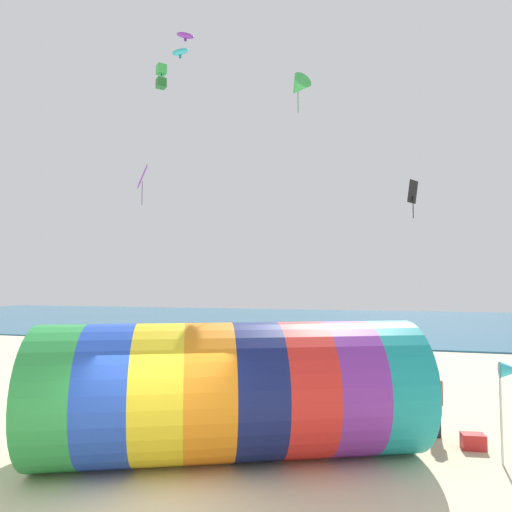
# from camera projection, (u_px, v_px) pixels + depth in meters

# --- Properties ---
(ground_plane) EXTENTS (120.00, 120.00, 0.00)m
(ground_plane) POSITION_uv_depth(u_px,v_px,m) (145.00, 503.00, 8.08)
(ground_plane) COLOR beige
(sea) EXTENTS (120.00, 40.00, 0.10)m
(sea) POSITION_uv_depth(u_px,v_px,m) (344.00, 321.00, 47.43)
(sea) COLOR #236084
(sea) RESTS_ON ground
(giant_inflatable_tube) EXTENTS (8.90, 6.12, 3.01)m
(giant_inflatable_tube) POSITION_uv_depth(u_px,v_px,m) (233.00, 390.00, 10.24)
(giant_inflatable_tube) COLOR green
(giant_inflatable_tube) RESTS_ON ground
(kite_handler) EXTENTS (0.33, 0.41, 1.67)m
(kite_handler) POSITION_uv_depth(u_px,v_px,m) (436.00, 403.00, 11.65)
(kite_handler) COLOR black
(kite_handler) RESTS_ON ground
(kite_purple_diamond) EXTENTS (0.81, 0.92, 1.93)m
(kite_purple_diamond) POSITION_uv_depth(u_px,v_px,m) (142.00, 178.00, 22.32)
(kite_purple_diamond) COLOR purple
(kite_green_box) EXTENTS (0.47, 0.47, 0.95)m
(kite_green_box) POSITION_uv_depth(u_px,v_px,m) (161.00, 76.00, 17.29)
(kite_green_box) COLOR green
(kite_green_delta) EXTENTS (1.33, 1.33, 1.64)m
(kite_green_delta) POSITION_uv_depth(u_px,v_px,m) (298.00, 87.00, 19.07)
(kite_green_delta) COLOR green
(kite_black_diamond) EXTENTS (0.42, 0.55, 1.35)m
(kite_black_diamond) POSITION_uv_depth(u_px,v_px,m) (413.00, 192.00, 16.20)
(kite_black_diamond) COLOR black
(kite_cyan_parafoil) EXTENTS (0.97, 0.54, 0.51)m
(kite_cyan_parafoil) POSITION_uv_depth(u_px,v_px,m) (180.00, 52.00, 22.06)
(kite_cyan_parafoil) COLOR #2DB2C6
(kite_purple_parafoil) EXTENTS (1.05, 0.95, 0.55)m
(kite_purple_parafoil) POSITION_uv_depth(u_px,v_px,m) (185.00, 35.00, 25.42)
(kite_purple_parafoil) COLOR purple
(bystander_near_water) EXTENTS (0.42, 0.36, 1.58)m
(bystander_near_water) POSITION_uv_depth(u_px,v_px,m) (252.00, 350.00, 21.53)
(bystander_near_water) COLOR #383D56
(bystander_near_water) RESTS_ON ground
(bystander_mid_beach) EXTENTS (0.27, 0.39, 1.73)m
(bystander_mid_beach) POSITION_uv_depth(u_px,v_px,m) (191.00, 349.00, 21.25)
(bystander_mid_beach) COLOR #383D56
(bystander_mid_beach) RESTS_ON ground
(bystander_far_left) EXTENTS (0.42, 0.40, 1.54)m
(bystander_far_left) POSITION_uv_depth(u_px,v_px,m) (147.00, 346.00, 22.92)
(bystander_far_left) COLOR #383D56
(bystander_far_left) RESTS_ON ground
(beach_flag) EXTENTS (0.47, 0.36, 2.20)m
(beach_flag) POSITION_uv_depth(u_px,v_px,m) (510.00, 374.00, 9.85)
(beach_flag) COLOR silver
(beach_flag) RESTS_ON ground
(cooler_box) EXTENTS (0.56, 0.42, 0.36)m
(cooler_box) POSITION_uv_depth(u_px,v_px,m) (473.00, 441.00, 10.72)
(cooler_box) COLOR red
(cooler_box) RESTS_ON ground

